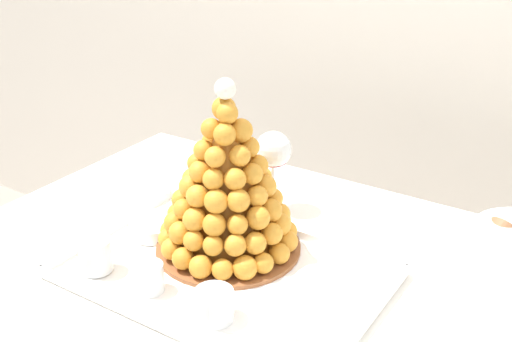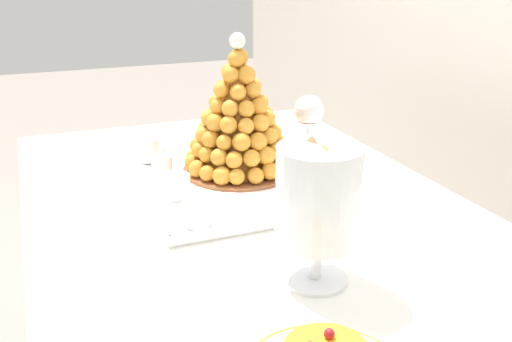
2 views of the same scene
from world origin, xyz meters
TOP-DOWN VIEW (x-y plane):
  - buffet_table at (0.00, 0.00)m, footprint 1.36×0.88m
  - serving_tray at (-0.14, -0.03)m, footprint 0.53×0.35m
  - croquembouche at (-0.18, 0.04)m, footprint 0.26×0.26m
  - dessert_cup_left at (-0.33, -0.14)m, footprint 0.06×0.06m
  - dessert_cup_mid_left at (-0.21, -0.13)m, footprint 0.05×0.05m
  - dessert_cup_centre at (-0.08, -0.13)m, footprint 0.06×0.06m
  - dessert_cup_mid_right at (0.07, -0.13)m, footprint 0.05×0.05m
  - creme_brulee_ramekin at (-0.33, 0.01)m, footprint 0.10×0.10m
  - macaron_goblet at (0.32, -0.01)m, footprint 0.13×0.13m
  - wine_glass at (-0.20, 0.23)m, footprint 0.07×0.07m

SIDE VIEW (x-z plane):
  - buffet_table at x=0.00m, z-range 0.28..1.06m
  - serving_tray at x=-0.14m, z-range 0.77..0.80m
  - creme_brulee_ramekin at x=-0.33m, z-range 0.79..0.82m
  - dessert_cup_mid_left at x=-0.21m, z-range 0.79..0.83m
  - dessert_cup_centre at x=-0.08m, z-range 0.79..0.83m
  - dessert_cup_mid_right at x=0.07m, z-range 0.79..0.84m
  - dessert_cup_left at x=-0.33m, z-range 0.79..0.84m
  - wine_glass at x=-0.20m, z-range 0.82..0.99m
  - croquembouche at x=-0.18m, z-range 0.75..1.07m
  - macaron_goblet at x=0.32m, z-range 0.80..1.04m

